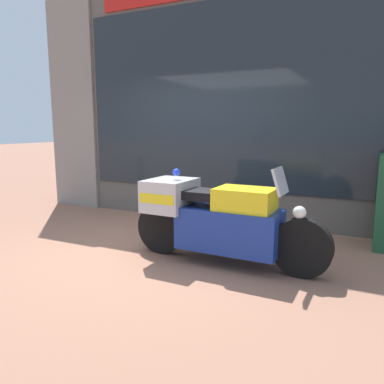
# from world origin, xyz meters

# --- Properties ---
(ground_plane) EXTENTS (60.00, 60.00, 0.00)m
(ground_plane) POSITION_xyz_m (0.00, 0.00, 0.00)
(ground_plane) COLOR #8E604C
(shop_building) EXTENTS (6.62, 0.55, 3.97)m
(shop_building) POSITION_xyz_m (-0.47, 2.00, 1.99)
(shop_building) COLOR #56514C
(shop_building) RESTS_ON ground
(window_display) EXTENTS (5.12, 0.30, 1.98)m
(window_display) POSITION_xyz_m (0.45, 2.03, 0.47)
(window_display) COLOR slate
(window_display) RESTS_ON ground
(paramedic_motorcycle) EXTENTS (2.36, 0.66, 1.15)m
(paramedic_motorcycle) POSITION_xyz_m (0.99, -0.02, 0.54)
(paramedic_motorcycle) COLOR black
(paramedic_motorcycle) RESTS_ON ground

